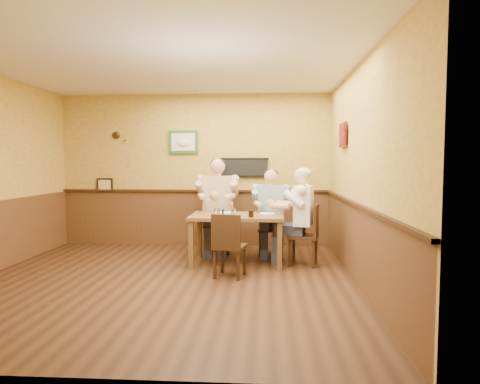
% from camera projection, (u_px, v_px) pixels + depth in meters
% --- Properties ---
extents(room, '(5.02, 5.03, 2.81)m').
position_uv_depth(room, '(175.00, 152.00, 5.60)').
color(room, black).
rests_on(room, ground).
extents(dining_table, '(1.40, 0.90, 0.75)m').
position_uv_depth(dining_table, '(237.00, 221.00, 6.52)').
color(dining_table, brown).
rests_on(dining_table, ground).
extents(chair_back_left, '(0.47, 0.47, 1.01)m').
position_uv_depth(chair_back_left, '(218.00, 223.00, 7.31)').
color(chair_back_left, '#362211').
rests_on(chair_back_left, ground).
extents(chair_back_right, '(0.42, 0.42, 0.90)m').
position_uv_depth(chair_back_right, '(271.00, 228.00, 7.15)').
color(chair_back_right, '#362211').
rests_on(chair_back_right, ground).
extents(chair_right_end, '(0.51, 0.51, 0.92)m').
position_uv_depth(chair_right_end, '(303.00, 235.00, 6.42)').
color(chair_right_end, '#362211').
rests_on(chair_right_end, ground).
extents(chair_near_side, '(0.48, 0.48, 0.87)m').
position_uv_depth(chair_near_side, '(230.00, 245.00, 5.76)').
color(chair_near_side, '#362211').
rests_on(chair_near_side, ground).
extents(diner_tan_shirt, '(0.67, 0.67, 1.45)m').
position_uv_depth(diner_tan_shirt, '(218.00, 211.00, 7.29)').
color(diner_tan_shirt, beige).
rests_on(diner_tan_shirt, ground).
extents(diner_blue_polo, '(0.61, 0.61, 1.29)m').
position_uv_depth(diner_blue_polo, '(271.00, 216.00, 7.13)').
color(diner_blue_polo, '#7B9DB8').
rests_on(diner_blue_polo, ground).
extents(diner_white_elder, '(0.73, 0.73, 1.32)m').
position_uv_depth(diner_white_elder, '(303.00, 222.00, 6.41)').
color(diner_white_elder, white).
rests_on(diner_white_elder, ground).
extents(water_glass_left, '(0.10, 0.10, 0.13)m').
position_uv_depth(water_glass_left, '(217.00, 213.00, 6.21)').
color(water_glass_left, silver).
rests_on(water_glass_left, dining_table).
extents(water_glass_mid, '(0.11, 0.11, 0.13)m').
position_uv_depth(water_glass_mid, '(233.00, 213.00, 6.21)').
color(water_glass_mid, white).
rests_on(water_glass_mid, dining_table).
extents(cola_tumbler, '(0.08, 0.08, 0.10)m').
position_uv_depth(cola_tumbler, '(251.00, 214.00, 6.19)').
color(cola_tumbler, black).
rests_on(cola_tumbler, dining_table).
extents(hot_sauce_bottle, '(0.05, 0.05, 0.17)m').
position_uv_depth(hot_sauce_bottle, '(232.00, 209.00, 6.51)').
color(hot_sauce_bottle, '#C33D14').
rests_on(hot_sauce_bottle, dining_table).
extents(salt_shaker, '(0.04, 0.04, 0.09)m').
position_uv_depth(salt_shaker, '(219.00, 212.00, 6.47)').
color(salt_shaker, white).
rests_on(salt_shaker, dining_table).
extents(pepper_shaker, '(0.04, 0.04, 0.08)m').
position_uv_depth(pepper_shaker, '(223.00, 212.00, 6.52)').
color(pepper_shaker, black).
rests_on(pepper_shaker, dining_table).
extents(plate_far_left, '(0.32, 0.32, 0.02)m').
position_uv_depth(plate_far_left, '(224.00, 213.00, 6.70)').
color(plate_far_left, silver).
rests_on(plate_far_left, dining_table).
extents(plate_far_right, '(0.27, 0.27, 0.02)m').
position_uv_depth(plate_far_right, '(267.00, 214.00, 6.59)').
color(plate_far_right, silver).
rests_on(plate_far_right, dining_table).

